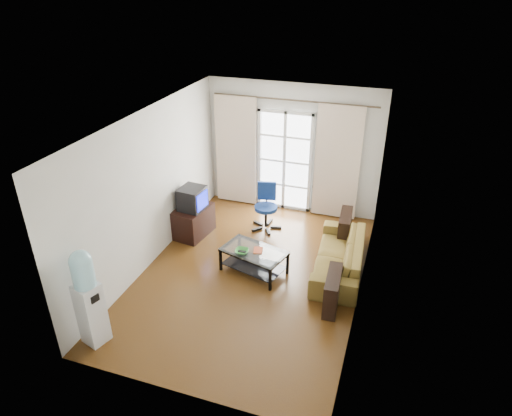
{
  "coord_description": "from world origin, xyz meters",
  "views": [
    {
      "loc": [
        2.1,
        -6.0,
        4.66
      ],
      "look_at": [
        -0.04,
        0.35,
        1.1
      ],
      "focal_mm": 32.0,
      "sensor_mm": 36.0,
      "label": 1
    }
  ],
  "objects": [
    {
      "name": "coffee_table",
      "position": [
        0.01,
        0.08,
        0.28
      ],
      "size": [
        1.19,
        0.87,
        0.43
      ],
      "rotation": [
        0.0,
        0.0,
        -0.27
      ],
      "color": "silver",
      "rests_on": "floor"
    },
    {
      "name": "crt_tv",
      "position": [
        -1.5,
        0.88,
        0.8
      ],
      "size": [
        0.52,
        0.51,
        0.43
      ],
      "rotation": [
        0.0,
        0.0,
        -0.1
      ],
      "color": "black",
      "rests_on": "tv_stand"
    },
    {
      "name": "curtain_rod",
      "position": [
        0.0,
        2.5,
        2.38
      ],
      "size": [
        3.3,
        0.04,
        0.04
      ],
      "primitive_type": "cylinder",
      "rotation": [
        0.0,
        1.57,
        0.0
      ],
      "color": "#4C3F2D",
      "rests_on": "wall_back"
    },
    {
      "name": "wall_right",
      "position": [
        1.8,
        0.0,
        1.35
      ],
      "size": [
        0.02,
        5.2,
        2.7
      ],
      "primitive_type": "cube",
      "color": "silver",
      "rests_on": "floor"
    },
    {
      "name": "floor",
      "position": [
        0.0,
        0.0,
        0.0
      ],
      "size": [
        5.2,
        5.2,
        0.0
      ],
      "primitive_type": "plane",
      "color": "#583715",
      "rests_on": "ground"
    },
    {
      "name": "task_chair",
      "position": [
        -0.25,
        1.6,
        0.27
      ],
      "size": [
        0.76,
        0.76,
        0.93
      ],
      "rotation": [
        0.0,
        0.0,
        0.23
      ],
      "color": "black",
      "rests_on": "floor"
    },
    {
      "name": "bowl",
      "position": [
        -0.15,
        -0.04,
        0.46
      ],
      "size": [
        0.27,
        0.27,
        0.06
      ],
      "primitive_type": "imported",
      "rotation": [
        0.0,
        0.0,
        0.09
      ],
      "color": "green",
      "rests_on": "coffee_table"
    },
    {
      "name": "french_door",
      "position": [
        -0.15,
        2.54,
        1.07
      ],
      "size": [
        1.16,
        0.06,
        2.15
      ],
      "color": "white",
      "rests_on": "wall_back"
    },
    {
      "name": "curtain_left",
      "position": [
        -1.2,
        2.48,
        1.2
      ],
      "size": [
        0.9,
        0.07,
        2.35
      ],
      "primitive_type": "cube",
      "color": "beige",
      "rests_on": "curtain_rod"
    },
    {
      "name": "sofa",
      "position": [
        1.38,
        0.62,
        0.29
      ],
      "size": [
        2.05,
        1.0,
        0.57
      ],
      "primitive_type": "imported",
      "rotation": [
        0.0,
        0.0,
        -1.51
      ],
      "color": "brown",
      "rests_on": "floor"
    },
    {
      "name": "wall_back",
      "position": [
        0.0,
        2.6,
        1.35
      ],
      "size": [
        3.6,
        0.02,
        2.7
      ],
      "primitive_type": "cube",
      "color": "silver",
      "rests_on": "floor"
    },
    {
      "name": "ceiling",
      "position": [
        0.0,
        0.0,
        2.7
      ],
      "size": [
        5.2,
        5.2,
        0.0
      ],
      "primitive_type": "plane",
      "rotation": [
        3.14,
        0.0,
        0.0
      ],
      "color": "white",
      "rests_on": "wall_back"
    },
    {
      "name": "radiator",
      "position": [
        0.8,
        2.5,
        0.33
      ],
      "size": [
        0.64,
        0.12,
        0.64
      ],
      "primitive_type": "cube",
      "color": "gray",
      "rests_on": "floor"
    },
    {
      "name": "water_cooler",
      "position": [
        -1.56,
        -2.16,
        0.78
      ],
      "size": [
        0.38,
        0.38,
        1.49
      ],
      "rotation": [
        0.0,
        0.0,
        -0.29
      ],
      "color": "silver",
      "rests_on": "floor"
    },
    {
      "name": "remote",
      "position": [
        -0.16,
        -0.02,
        0.44
      ],
      "size": [
        0.18,
        0.05,
        0.02
      ],
      "primitive_type": "cube",
      "rotation": [
        0.0,
        0.0,
        0.02
      ],
      "color": "black",
      "rests_on": "coffee_table"
    },
    {
      "name": "wall_left",
      "position": [
        -1.8,
        0.0,
        1.35
      ],
      "size": [
        0.02,
        5.2,
        2.7
      ],
      "primitive_type": "cube",
      "color": "silver",
      "rests_on": "floor"
    },
    {
      "name": "curtain_right",
      "position": [
        0.95,
        2.48,
        1.2
      ],
      "size": [
        0.9,
        0.07,
        2.35
      ],
      "primitive_type": "cube",
      "color": "beige",
      "rests_on": "curtain_rod"
    },
    {
      "name": "book",
      "position": [
        0.01,
        0.08,
        0.44
      ],
      "size": [
        0.25,
        0.27,
        0.02
      ],
      "primitive_type": "imported",
      "rotation": [
        0.0,
        0.0,
        0.25
      ],
      "color": "#B93C16",
      "rests_on": "coffee_table"
    },
    {
      "name": "wall_front",
      "position": [
        0.0,
        -2.6,
        1.35
      ],
      "size": [
        3.6,
        0.02,
        2.7
      ],
      "primitive_type": "cube",
      "color": "silver",
      "rests_on": "floor"
    },
    {
      "name": "tv_stand",
      "position": [
        -1.5,
        0.89,
        0.29
      ],
      "size": [
        0.63,
        0.86,
        0.58
      ],
      "primitive_type": "cube",
      "rotation": [
        0.0,
        0.0,
        -0.14
      ],
      "color": "black",
      "rests_on": "floor"
    }
  ]
}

